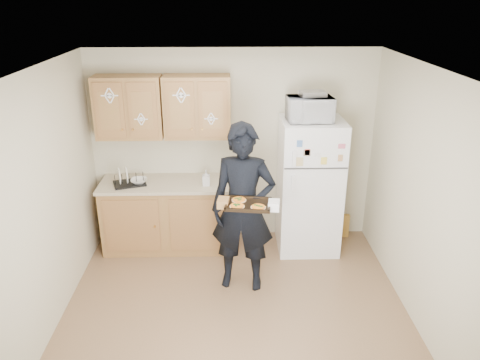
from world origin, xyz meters
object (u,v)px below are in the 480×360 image
person (243,209)px  baking_tray (248,205)px  dish_rack (129,178)px  microwave (310,109)px  refrigerator (309,186)px

person → baking_tray: (0.04, -0.30, 0.19)m
person → dish_rack: person is taller
baking_tray → microwave: microwave is taller
person → dish_rack: bearing=156.9°
refrigerator → person: size_ratio=0.90×
person → baking_tray: 0.35m
refrigerator → person: bearing=-135.6°
person → baking_tray: size_ratio=4.20×
person → baking_tray: person is taller
refrigerator → baking_tray: size_ratio=3.78×
person → microwave: size_ratio=3.63×
refrigerator → baking_tray: refrigerator is taller
refrigerator → dish_rack: bearing=-180.0°
refrigerator → person: person is taller
baking_tray → microwave: size_ratio=0.86×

